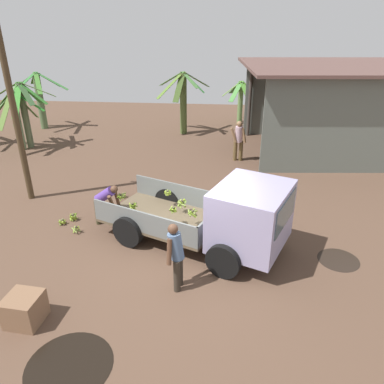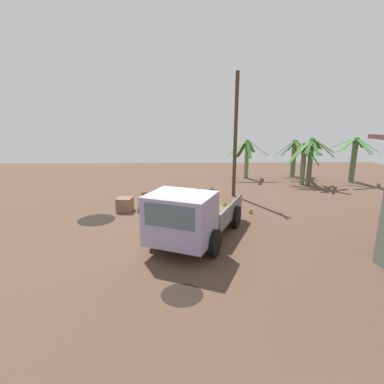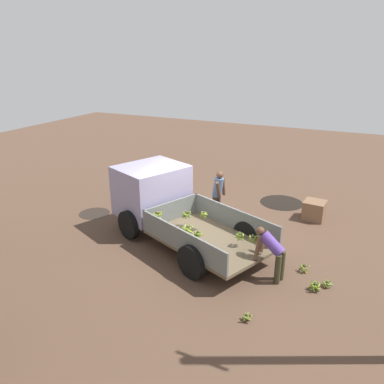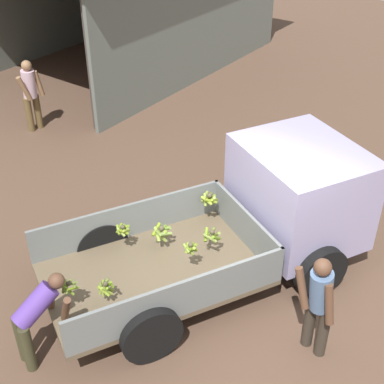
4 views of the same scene
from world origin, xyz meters
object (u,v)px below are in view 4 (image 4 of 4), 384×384
cargo_truck (274,206)px  person_bystander_near_shed (31,92)px  person_worker_loading (36,315)px  person_foreground_visitor (319,302)px

cargo_truck → person_bystander_near_shed: bearing=110.7°
cargo_truck → person_worker_loading: size_ratio=4.19×
person_worker_loading → person_bystander_near_shed: (3.91, 5.63, 0.20)m
person_foreground_visitor → person_bystander_near_shed: 8.41m
cargo_truck → person_worker_loading: cargo_truck is taller
person_foreground_visitor → cargo_truck: bearing=-120.9°
cargo_truck → person_foreground_visitor: (-1.23, -1.50, -0.13)m
cargo_truck → person_foreground_visitor: size_ratio=3.24×
person_foreground_visitor → person_worker_loading: (-2.40, 2.65, -0.15)m
cargo_truck → person_worker_loading: 3.81m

